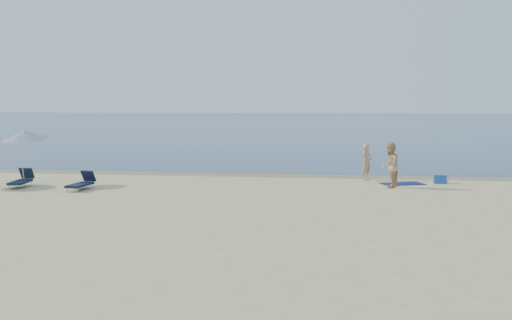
{
  "coord_description": "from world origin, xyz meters",
  "views": [
    {
      "loc": [
        2.59,
        -9.33,
        3.33
      ],
      "look_at": [
        -1.05,
        16.0,
        1.0
      ],
      "focal_mm": 45.0,
      "sensor_mm": 36.0,
      "label": 1
    }
  ],
  "objects_px": {
    "person_right": "(390,165)",
    "blue_cooler": "(440,179)",
    "umbrella_near": "(25,135)",
    "person_left": "(367,162)"
  },
  "relations": [
    {
      "from": "person_right",
      "to": "blue_cooler",
      "type": "height_order",
      "value": "person_right"
    },
    {
      "from": "person_right",
      "to": "umbrella_near",
      "type": "bearing_deg",
      "value": -66.84
    },
    {
      "from": "person_right",
      "to": "umbrella_near",
      "type": "height_order",
      "value": "umbrella_near"
    },
    {
      "from": "person_left",
      "to": "person_right",
      "type": "relative_size",
      "value": 0.89
    },
    {
      "from": "blue_cooler",
      "to": "umbrella_near",
      "type": "distance_m",
      "value": 16.81
    },
    {
      "from": "person_right",
      "to": "umbrella_near",
      "type": "distance_m",
      "value": 14.45
    },
    {
      "from": "person_left",
      "to": "person_right",
      "type": "distance_m",
      "value": 2.45
    },
    {
      "from": "person_left",
      "to": "blue_cooler",
      "type": "distance_m",
      "value": 3.07
    },
    {
      "from": "blue_cooler",
      "to": "umbrella_near",
      "type": "height_order",
      "value": "umbrella_near"
    },
    {
      "from": "person_left",
      "to": "blue_cooler",
      "type": "xyz_separation_m",
      "value": [
        2.94,
        -0.67,
        -0.6
      ]
    }
  ]
}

